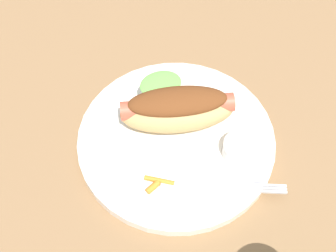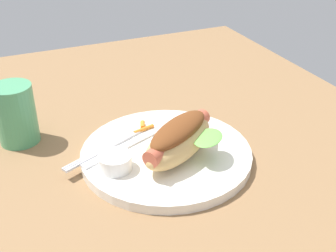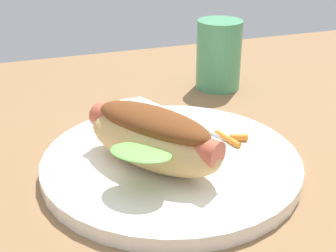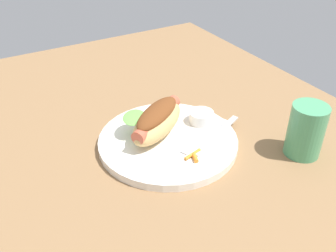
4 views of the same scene
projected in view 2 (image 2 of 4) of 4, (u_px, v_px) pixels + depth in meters
The scene contains 8 objects.
ground_plane at pixel (170, 168), 70.44cm from camera, with size 120.00×90.00×1.80cm, color olive.
plate at pixel (163, 155), 70.67cm from camera, with size 27.65×27.65×1.60cm, color white.
hot_dog at pixel (179, 139), 67.26cm from camera, with size 14.14×16.87×6.22cm.
sauce_ramekin at pixel (115, 161), 65.65cm from camera, with size 5.12×5.12×2.43cm, color white.
fork at pixel (107, 148), 70.74cm from camera, with size 7.88×15.40×0.40cm.
knife at pixel (120, 149), 70.52cm from camera, with size 14.78×1.40×0.36cm, color silver.
carrot_garnish at pixel (143, 127), 76.06cm from camera, with size 3.16×4.03×0.83cm.
drinking_cup at pixel (16, 114), 73.39cm from camera, with size 6.78×6.78×10.46cm, color #4C9E6B.
Camera 2 is at (52.52, -23.31, 40.41)cm, focal length 46.57 mm.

